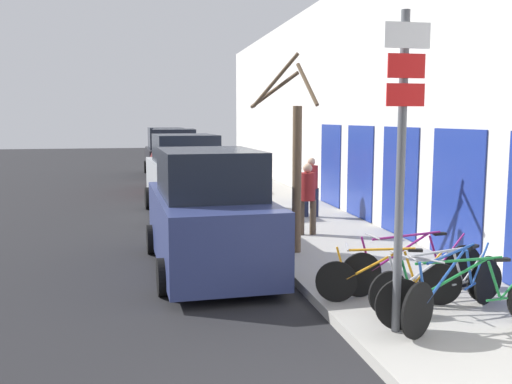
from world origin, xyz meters
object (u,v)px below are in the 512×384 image
Objects in this scene: bicycle_4 at (413,267)px; parked_car_2 at (175,163)px; bicycle_1 at (455,290)px; bicycle_2 at (438,283)px; bicycle_0 at (467,297)px; pedestrian_near at (307,194)px; street_tree at (294,163)px; parked_car_1 at (185,178)px; bicycle_3 at (388,279)px; pedestrian_far at (311,183)px; signpost at (401,158)px; parked_car_0 at (208,215)px; parked_car_3 at (165,154)px.

parked_car_2 is at bearing 6.20° from bicycle_4.
bicycle_1 reaches higher than bicycle_2.
pedestrian_near reaches higher than bicycle_0.
parked_car_2 is at bearing 98.42° from street_tree.
parked_car_1 reaches higher than bicycle_2.
bicycle_3 is 0.82× the size of bicycle_4.
parked_car_1 is (-2.17, 8.97, 0.56)m from bicycle_3.
pedestrian_near is 2.39m from pedestrian_far.
bicycle_0 is (0.94, -0.04, -1.77)m from signpost.
street_tree reaches higher than bicycle_3.
bicycle_4 is (0.02, 1.50, 0.01)m from bicycle_0.
pedestrian_far is at bearing -12.39° from bicycle_2.
street_tree is at bearing -18.34° from bicycle_1.
bicycle_2 is at bearing 93.04° from pedestrian_far.
bicycle_2 is 0.76m from bicycle_4.
bicycle_4 is at bearing 92.38° from pedestrian_near.
bicycle_1 is at bearing -77.78° from parked_car_1.
bicycle_1 is at bearing 91.09° from pedestrian_near.
pedestrian_far is at bearing -8.58° from bicycle_4.
parked_car_0 is (-2.82, 3.27, 0.50)m from bicycle_2.
parked_car_0 reaches higher than bicycle_2.
street_tree is (-1.04, 4.18, 1.36)m from bicycle_1.
bicycle_0 is 8.26m from pedestrian_far.
signpost is 2.39× the size of pedestrian_near.
bicycle_1 is 1.37× the size of pedestrian_far.
bicycle_4 is at bearing -69.92° from street_tree.
street_tree reaches higher than pedestrian_near.
bicycle_2 is 5.28m from pedestrian_near.
parked_car_1 reaches higher than bicycle_0.
bicycle_0 is 1.10× the size of bicycle_1.
bicycle_2 is 0.46× the size of parked_car_3.
parked_car_0 reaches higher than pedestrian_far.
bicycle_0 is 0.99× the size of bicycle_4.
parked_car_1 is 0.95× the size of parked_car_3.
street_tree is at bearing 7.18° from bicycle_2.
pedestrian_near is at bearing -29.29° from bicycle_1.
parked_car_1 is (-2.74, 9.77, 0.51)m from bicycle_1.
signpost is at bearing 86.75° from pedestrian_far.
parked_car_3 is at bearing 11.75° from bicycle_0.
parked_car_2 is at bearing 96.46° from signpost.
signpost is at bearing 141.75° from bicycle_4.
signpost is 1.00× the size of street_tree.
parked_car_0 is 1.00× the size of parked_car_3.
bicycle_2 is at bearing -84.12° from parked_car_3.
bicycle_3 is 9.25m from parked_car_1.
street_tree reaches higher than bicycle_1.
signpost is 2.01m from bicycle_0.
bicycle_4 is at bearing 3.70° from bicycle_0.
bicycle_0 is 0.73m from bicycle_2.
street_tree reaches higher than parked_car_2.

